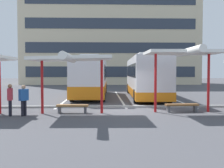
# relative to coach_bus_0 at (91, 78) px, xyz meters

# --- Properties ---
(ground_plane) EXTENTS (160.00, 160.00, 0.00)m
(ground_plane) POSITION_rel_coach_bus_0_xyz_m (2.45, -8.95, -1.67)
(ground_plane) COLOR #47474C
(terminal_building) EXTENTS (31.23, 10.77, 23.11)m
(terminal_building) POSITION_rel_coach_bus_0_xyz_m (2.48, 27.45, 8.53)
(terminal_building) COLOR beige
(terminal_building) RESTS_ON ground
(coach_bus_0) EXTENTS (2.88, 11.61, 3.64)m
(coach_bus_0) POSITION_rel_coach_bus_0_xyz_m (0.00, 0.00, 0.00)
(coach_bus_0) COLOR silver
(coach_bus_0) RESTS_ON ground
(coach_bus_1) EXTENTS (3.11, 12.45, 3.72)m
(coach_bus_1) POSITION_rel_coach_bus_0_xyz_m (4.70, -0.92, 0.09)
(coach_bus_1) COLOR silver
(coach_bus_1) RESTS_ON ground
(lane_stripe_0) EXTENTS (0.16, 14.00, 0.01)m
(lane_stripe_0) POSITION_rel_coach_bus_0_xyz_m (-1.85, -1.33, -1.67)
(lane_stripe_0) COLOR white
(lane_stripe_0) RESTS_ON ground
(lane_stripe_1) EXTENTS (0.16, 14.00, 0.01)m
(lane_stripe_1) POSITION_rel_coach_bus_0_xyz_m (2.45, -1.33, -1.67)
(lane_stripe_1) COLOR white
(lane_stripe_1) RESTS_ON ground
(lane_stripe_2) EXTENTS (0.16, 14.00, 0.01)m
(lane_stripe_2) POSITION_rel_coach_bus_0_xyz_m (6.74, -1.33, -1.67)
(lane_stripe_2) COLOR white
(lane_stripe_2) RESTS_ON ground
(waiting_shelter_1) EXTENTS (4.16, 4.99, 3.06)m
(waiting_shelter_1) POSITION_rel_coach_bus_0_xyz_m (-0.62, -10.26, 1.17)
(waiting_shelter_1) COLOR red
(waiting_shelter_1) RESTS_ON ground
(bench_1) EXTENTS (1.71, 0.50, 0.45)m
(bench_1) POSITION_rel_coach_bus_0_xyz_m (-0.62, -9.84, -1.34)
(bench_1) COLOR brown
(bench_1) RESTS_ON ground
(waiting_shelter_2) EXTENTS (3.94, 4.43, 3.42)m
(waiting_shelter_2) POSITION_rel_coach_bus_0_xyz_m (5.37, -9.94, 1.50)
(waiting_shelter_2) COLOR red
(waiting_shelter_2) RESTS_ON ground
(bench_2) EXTENTS (1.84, 0.52, 0.45)m
(bench_2) POSITION_rel_coach_bus_0_xyz_m (5.37, -9.68, -1.33)
(bench_2) COLOR brown
(bench_2) RESTS_ON ground
(platform_kerb) EXTENTS (44.00, 0.24, 0.12)m
(platform_kerb) POSITION_rel_coach_bus_0_xyz_m (2.45, -7.67, -1.61)
(platform_kerb) COLOR #ADADA8
(platform_kerb) RESTS_ON ground
(waiting_passenger_0) EXTENTS (0.46, 0.48, 1.56)m
(waiting_passenger_0) POSITION_rel_coach_bus_0_xyz_m (-2.95, -10.75, -0.78)
(waiting_passenger_0) COLOR black
(waiting_passenger_0) RESTS_ON ground
(waiting_passenger_1) EXTENTS (0.30, 0.50, 1.61)m
(waiting_passenger_1) POSITION_rel_coach_bus_0_xyz_m (-3.63, -10.75, -0.75)
(waiting_passenger_1) COLOR black
(waiting_passenger_1) RESTS_ON ground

